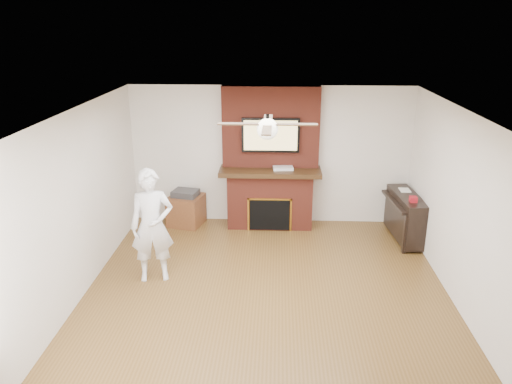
{
  "coord_description": "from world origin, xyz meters",
  "views": [
    {
      "loc": [
        0.13,
        -5.94,
        3.59
      ],
      "look_at": [
        -0.18,
        0.9,
        1.2
      ],
      "focal_mm": 35.0,
      "sensor_mm": 36.0,
      "label": 1
    }
  ],
  "objects_px": {
    "person": "(152,226)",
    "fireplace": "(270,172)",
    "side_table": "(186,209)",
    "piano": "(405,216)"
  },
  "relations": [
    {
      "from": "fireplace",
      "to": "person",
      "type": "distance_m",
      "value": 2.65
    },
    {
      "from": "person",
      "to": "fireplace",
      "type": "bearing_deg",
      "value": 39.37
    },
    {
      "from": "person",
      "to": "piano",
      "type": "height_order",
      "value": "person"
    },
    {
      "from": "side_table",
      "to": "person",
      "type": "bearing_deg",
      "value": -79.41
    },
    {
      "from": "side_table",
      "to": "piano",
      "type": "height_order",
      "value": "piano"
    },
    {
      "from": "fireplace",
      "to": "piano",
      "type": "distance_m",
      "value": 2.44
    },
    {
      "from": "person",
      "to": "side_table",
      "type": "relative_size",
      "value": 2.42
    },
    {
      "from": "fireplace",
      "to": "person",
      "type": "bearing_deg",
      "value": -127.8
    },
    {
      "from": "side_table",
      "to": "piano",
      "type": "distance_m",
      "value": 3.86
    },
    {
      "from": "fireplace",
      "to": "side_table",
      "type": "height_order",
      "value": "fireplace"
    }
  ]
}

